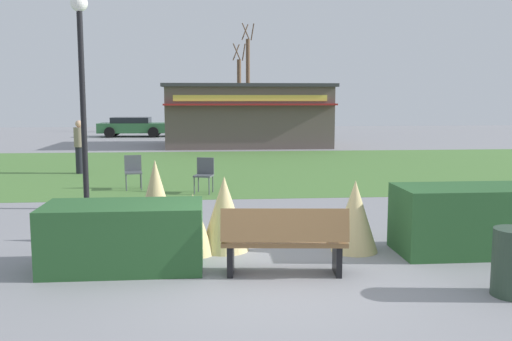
{
  "coord_description": "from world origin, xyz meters",
  "views": [
    {
      "loc": [
        -0.76,
        -7.2,
        2.4
      ],
      "look_at": [
        0.11,
        2.88,
        1.09
      ],
      "focal_mm": 39.62,
      "sensor_mm": 36.0,
      "label": 1
    }
  ],
  "objects": [
    {
      "name": "hedge_right",
      "position": [
        3.26,
        1.06,
        0.52
      ],
      "size": [
        2.22,
        1.1,
        1.04
      ],
      "primitive_type": "cube",
      "color": "#28562B",
      "rests_on": "ground_plane"
    },
    {
      "name": "ornamental_grass_behind_left",
      "position": [
        -1.0,
        1.35,
        0.47
      ],
      "size": [
        0.65,
        0.65,
        0.94
      ],
      "primitive_type": "cone",
      "color": "#D1BC7F",
      "rests_on": "ground_plane"
    },
    {
      "name": "ornamental_grass_behind_right",
      "position": [
        -0.51,
        1.53,
        0.59
      ],
      "size": [
        0.77,
        0.77,
        1.18
      ],
      "primitive_type": "cone",
      "color": "#D1BC7F",
      "rests_on": "ground_plane"
    },
    {
      "name": "parked_car_west_slot",
      "position": [
        -5.35,
        28.26,
        0.64
      ],
      "size": [
        4.25,
        2.15,
        1.2
      ],
      "color": "#2D6638",
      "rests_on": "ground_plane"
    },
    {
      "name": "parked_car_center_slot",
      "position": [
        0.03,
        28.26,
        0.64
      ],
      "size": [
        4.24,
        2.14,
        1.2
      ],
      "color": "#B7BABF",
      "rests_on": "ground_plane"
    },
    {
      "name": "person_strolling",
      "position": [
        -4.81,
        11.03,
        0.86
      ],
      "size": [
        0.34,
        0.34,
        1.69
      ],
      "rotation": [
        0.0,
        0.0,
        0.96
      ],
      "color": "#23232D",
      "rests_on": "ground_plane"
    },
    {
      "name": "tree_left_bg",
      "position": [
        1.43,
        31.96,
        2.66
      ],
      "size": [
        0.91,
        0.96,
        6.05
      ],
      "color": "brown",
      "rests_on": "ground_plane"
    },
    {
      "name": "tree_right_bg",
      "position": [
        2.11,
        32.98,
        3.4
      ],
      "size": [
        0.91,
        0.96,
        7.53
      ],
      "color": "brown",
      "rests_on": "ground_plane"
    },
    {
      "name": "cafe_chair_west",
      "position": [
        -0.85,
        7.0,
        0.53
      ],
      "size": [
        0.54,
        0.54,
        0.89
      ],
      "color": "#4C5156",
      "rests_on": "ground_plane"
    },
    {
      "name": "lawn_patch",
      "position": [
        0.0,
        12.0,
        0.0
      ],
      "size": [
        36.0,
        12.0,
        0.01
      ],
      "primitive_type": "cube",
      "color": "#4C7A38",
      "rests_on": "ground_plane"
    },
    {
      "name": "ornamental_grass_behind_far",
      "position": [
        -1.63,
        2.17,
        0.69
      ],
      "size": [
        0.76,
        0.76,
        1.38
      ],
      "primitive_type": "cone",
      "color": "#D1BC7F",
      "rests_on": "ground_plane"
    },
    {
      "name": "ground_plane",
      "position": [
        0.0,
        0.0,
        0.0
      ],
      "size": [
        80.0,
        80.0,
        0.0
      ],
      "primitive_type": "plane",
      "color": "gray"
    },
    {
      "name": "park_bench",
      "position": [
        0.26,
        0.18,
        0.48
      ],
      "size": [
        1.74,
        0.68,
        0.95
      ],
      "color": "olive",
      "rests_on": "ground_plane"
    },
    {
      "name": "lamppost_mid",
      "position": [
        -3.39,
        5.12,
        2.83
      ],
      "size": [
        0.36,
        0.36,
        4.53
      ],
      "color": "black",
      "rests_on": "ground_plane"
    },
    {
      "name": "hedge_left",
      "position": [
        -1.95,
        0.68,
        0.46
      ],
      "size": [
        2.2,
        1.1,
        0.93
      ],
      "primitive_type": "cube",
      "color": "#28562B",
      "rests_on": "ground_plane"
    },
    {
      "name": "food_kiosk",
      "position": [
        1.23,
        21.21,
        1.54
      ],
      "size": [
        8.17,
        5.38,
        3.06
      ],
      "color": "#594C47",
      "rests_on": "ground_plane"
    },
    {
      "name": "cafe_chair_east",
      "position": [
        -2.73,
        7.76,
        0.53
      ],
      "size": [
        0.5,
        0.5,
        0.89
      ],
      "color": "#4C5156",
      "rests_on": "ground_plane"
    },
    {
      "name": "ornamental_grass_behind_center",
      "position": [
        1.52,
        1.29,
        0.56
      ],
      "size": [
        0.73,
        0.73,
        1.13
      ],
      "primitive_type": "cone",
      "color": "#D1BC7F",
      "rests_on": "ground_plane"
    }
  ]
}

